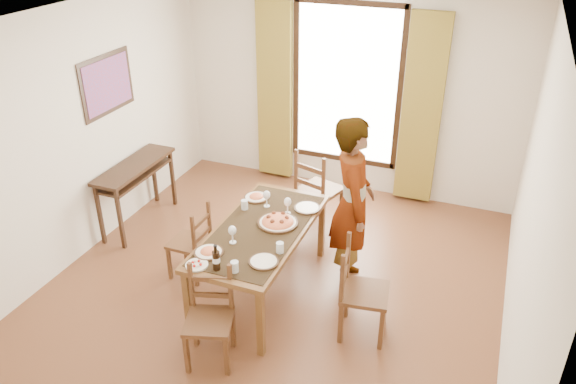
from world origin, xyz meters
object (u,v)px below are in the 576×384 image
at_px(man, 353,205).
at_px(pasta_platter, 278,220).
at_px(dining_table, 261,234).
at_px(console_table, 135,173).

bearing_deg(man, pasta_platter, 98.88).
relative_size(dining_table, pasta_platter, 4.43).
bearing_deg(man, dining_table, 102.40).
relative_size(man, pasta_platter, 4.59).
relative_size(dining_table, man, 0.97).
bearing_deg(console_table, dining_table, -19.35).
xyz_separation_m(console_table, pasta_platter, (2.06, -0.55, 0.12)).
height_order(man, pasta_platter, man).
relative_size(console_table, man, 0.65).
bearing_deg(dining_table, pasta_platter, 47.06).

